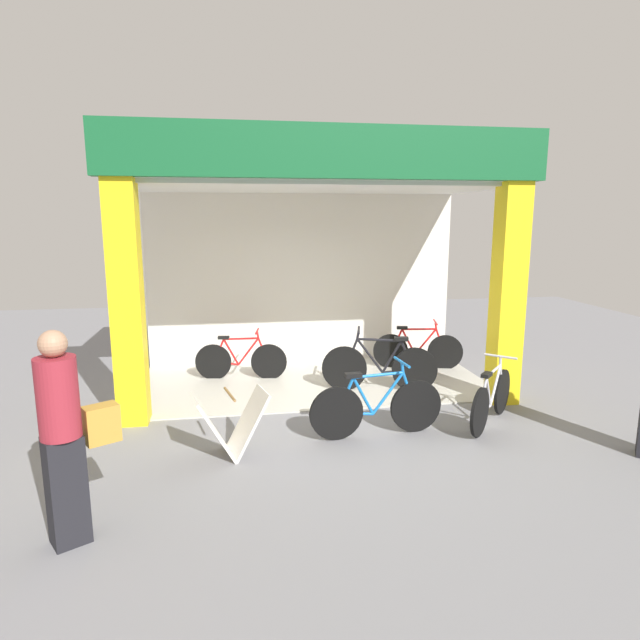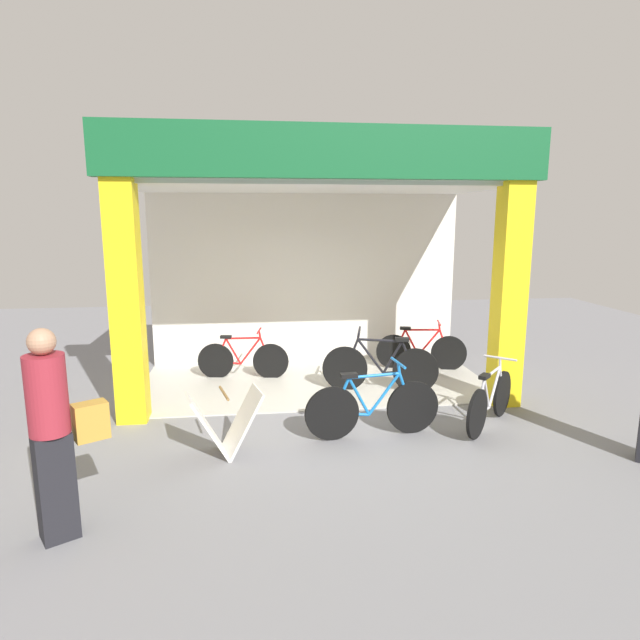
{
  "view_description": "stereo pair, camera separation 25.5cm",
  "coord_description": "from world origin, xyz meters",
  "px_view_note": "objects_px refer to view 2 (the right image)",
  "views": [
    {
      "loc": [
        -1.21,
        -6.91,
        2.62
      ],
      "look_at": [
        0.0,
        0.67,
        1.15
      ],
      "focal_mm": 30.17,
      "sensor_mm": 36.0,
      "label": 1
    },
    {
      "loc": [
        -0.96,
        -6.95,
        2.62
      ],
      "look_at": [
        0.0,
        0.67,
        1.15
      ],
      "focal_mm": 30.17,
      "sensor_mm": 36.0,
      "label": 2
    }
  ],
  "objects_px": {
    "bicycle_parked_1": "(373,407)",
    "sandwich_board_sign": "(225,423)",
    "bicycle_inside_1": "(243,359)",
    "bicycle_inside_2": "(380,367)",
    "bicycle_inside_0": "(421,351)",
    "pedestrian_0": "(54,432)",
    "bicycle_parked_0": "(490,401)"
  },
  "relations": [
    {
      "from": "bicycle_parked_1",
      "to": "sandwich_board_sign",
      "type": "height_order",
      "value": "bicycle_parked_1"
    },
    {
      "from": "bicycle_inside_1",
      "to": "bicycle_inside_2",
      "type": "bearing_deg",
      "value": -24.3
    },
    {
      "from": "bicycle_inside_1",
      "to": "sandwich_board_sign",
      "type": "bearing_deg",
      "value": -92.99
    },
    {
      "from": "bicycle_inside_1",
      "to": "bicycle_inside_2",
      "type": "relative_size",
      "value": 0.86
    },
    {
      "from": "bicycle_inside_1",
      "to": "sandwich_board_sign",
      "type": "relative_size",
      "value": 1.66
    },
    {
      "from": "bicycle_inside_2",
      "to": "sandwich_board_sign",
      "type": "height_order",
      "value": "bicycle_inside_2"
    },
    {
      "from": "bicycle_inside_1",
      "to": "sandwich_board_sign",
      "type": "height_order",
      "value": "bicycle_inside_1"
    },
    {
      "from": "bicycle_inside_0",
      "to": "sandwich_board_sign",
      "type": "height_order",
      "value": "bicycle_inside_0"
    },
    {
      "from": "sandwich_board_sign",
      "to": "bicycle_inside_1",
      "type": "bearing_deg",
      "value": 87.01
    },
    {
      "from": "pedestrian_0",
      "to": "bicycle_inside_2",
      "type": "bearing_deg",
      "value": 43.89
    },
    {
      "from": "bicycle_parked_0",
      "to": "bicycle_inside_1",
      "type": "bearing_deg",
      "value": 141.8
    },
    {
      "from": "bicycle_parked_0",
      "to": "pedestrian_0",
      "type": "distance_m",
      "value": 4.96
    },
    {
      "from": "bicycle_inside_2",
      "to": "bicycle_inside_1",
      "type": "bearing_deg",
      "value": 155.7
    },
    {
      "from": "bicycle_inside_2",
      "to": "bicycle_parked_1",
      "type": "distance_m",
      "value": 1.73
    },
    {
      "from": "bicycle_inside_0",
      "to": "pedestrian_0",
      "type": "xyz_separation_m",
      "value": [
        -4.49,
        -4.46,
        0.57
      ]
    },
    {
      "from": "bicycle_inside_2",
      "to": "bicycle_parked_1",
      "type": "bearing_deg",
      "value": -106.57
    },
    {
      "from": "bicycle_inside_1",
      "to": "bicycle_inside_2",
      "type": "distance_m",
      "value": 2.29
    },
    {
      "from": "bicycle_inside_1",
      "to": "bicycle_parked_0",
      "type": "relative_size",
      "value": 1.29
    },
    {
      "from": "bicycle_inside_1",
      "to": "sandwich_board_sign",
      "type": "distance_m",
      "value": 2.89
    },
    {
      "from": "bicycle_inside_1",
      "to": "bicycle_parked_0",
      "type": "bearing_deg",
      "value": -38.2
    },
    {
      "from": "bicycle_inside_0",
      "to": "bicycle_parked_1",
      "type": "distance_m",
      "value": 3.12
    },
    {
      "from": "bicycle_inside_0",
      "to": "bicycle_inside_2",
      "type": "xyz_separation_m",
      "value": [
        -0.98,
        -1.09,
        0.04
      ]
    },
    {
      "from": "sandwich_board_sign",
      "to": "bicycle_inside_0",
      "type": "bearing_deg",
      "value": 43.36
    },
    {
      "from": "bicycle_parked_1",
      "to": "sandwich_board_sign",
      "type": "xyz_separation_m",
      "value": [
        -1.74,
        -0.29,
        -0.0
      ]
    },
    {
      "from": "sandwich_board_sign",
      "to": "pedestrian_0",
      "type": "bearing_deg",
      "value": -131.75
    },
    {
      "from": "bicycle_inside_1",
      "to": "bicycle_parked_0",
      "type": "xyz_separation_m",
      "value": [
        3.14,
        -2.47,
        0.01
      ]
    },
    {
      "from": "bicycle_parked_0",
      "to": "pedestrian_0",
      "type": "height_order",
      "value": "pedestrian_0"
    },
    {
      "from": "bicycle_parked_0",
      "to": "sandwich_board_sign",
      "type": "xyz_separation_m",
      "value": [
        -3.29,
        -0.42,
        0.02
      ]
    },
    {
      "from": "bicycle_parked_0",
      "to": "pedestrian_0",
      "type": "bearing_deg",
      "value": -158.02
    },
    {
      "from": "bicycle_parked_1",
      "to": "bicycle_parked_0",
      "type": "bearing_deg",
      "value": 4.72
    },
    {
      "from": "bicycle_inside_2",
      "to": "pedestrian_0",
      "type": "xyz_separation_m",
      "value": [
        -3.51,
        -3.37,
        0.53
      ]
    },
    {
      "from": "bicycle_parked_1",
      "to": "sandwich_board_sign",
      "type": "relative_size",
      "value": 1.86
    }
  ]
}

